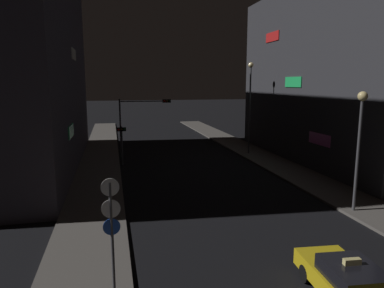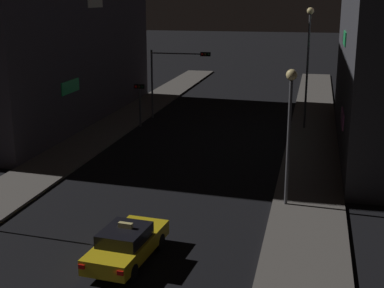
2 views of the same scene
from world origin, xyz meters
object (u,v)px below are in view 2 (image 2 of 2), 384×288
(taxi, at_px, (127,244))
(street_lamp_far_block, at_px, (308,49))
(street_lamp_near_block, at_px, (290,112))
(traffic_light_overhead, at_px, (174,70))
(traffic_light_left_kerb, at_px, (140,95))

(taxi, bearing_deg, street_lamp_far_block, 75.60)
(street_lamp_far_block, bearing_deg, street_lamp_near_block, -91.45)
(traffic_light_overhead, bearing_deg, street_lamp_near_block, -60.14)
(traffic_light_overhead, relative_size, street_lamp_far_block, 0.63)
(taxi, height_order, street_lamp_far_block, street_lamp_far_block)
(street_lamp_near_block, xyz_separation_m, street_lamp_far_block, (0.42, 16.49, 1.42))
(street_lamp_near_block, relative_size, street_lamp_far_block, 0.73)
(traffic_light_overhead, bearing_deg, street_lamp_far_block, -7.92)
(taxi, bearing_deg, street_lamp_near_block, 51.58)
(traffic_light_overhead, distance_m, street_lamp_near_block, 20.74)
(street_lamp_near_block, bearing_deg, traffic_light_left_kerb, 129.79)
(traffic_light_left_kerb, bearing_deg, taxi, -73.24)
(traffic_light_overhead, relative_size, traffic_light_left_kerb, 1.65)
(traffic_light_left_kerb, bearing_deg, traffic_light_overhead, 60.85)
(taxi, distance_m, traffic_light_left_kerb, 22.78)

